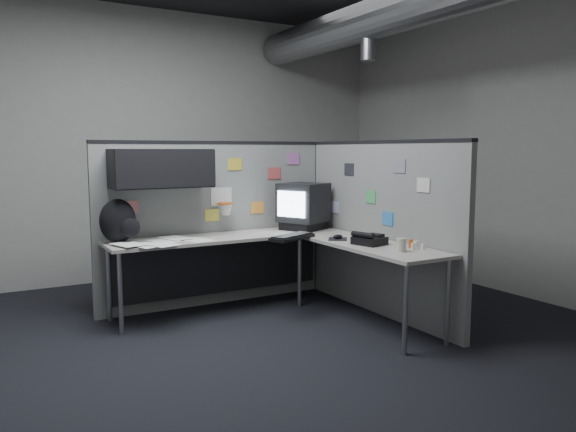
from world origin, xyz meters
TOP-DOWN VIEW (x-y plane):
  - room at (0.56, 0.00)m, footprint 5.62×5.62m
  - partition_back at (-0.25, 1.23)m, footprint 2.44×0.42m
  - partition_right at (1.10, 0.22)m, footprint 0.07×2.23m
  - desk at (0.15, 0.70)m, footprint 2.31×2.11m
  - monitor at (0.74, 0.99)m, footprint 0.55×0.55m
  - keyboard at (0.32, 0.49)m, footprint 0.52×0.35m
  - mouse at (0.68, 0.27)m, footprint 0.25×0.26m
  - phone at (0.74, -0.10)m, footprint 0.27×0.29m
  - bottles at (0.95, -0.44)m, footprint 0.11×0.15m
  - cup at (0.76, -0.50)m, footprint 0.08×0.08m
  - papers at (-0.78, 0.87)m, footprint 0.90×0.65m
  - backpack at (-1.10, 1.06)m, footprint 0.37×0.33m

SIDE VIEW (x-z plane):
  - desk at x=0.15m, z-range 0.25..0.98m
  - papers at x=-0.78m, z-range 0.73..0.75m
  - mouse at x=0.68m, z-range 0.72..0.77m
  - keyboard at x=0.32m, z-range 0.73..0.77m
  - bottles at x=0.95m, z-range 0.72..0.80m
  - phone at x=0.74m, z-range 0.72..0.83m
  - cup at x=0.76m, z-range 0.73..0.84m
  - partition_right at x=1.10m, z-range 0.00..1.63m
  - backpack at x=-1.10m, z-range 0.72..1.11m
  - monitor at x=0.74m, z-range 0.74..1.21m
  - partition_back at x=-0.25m, z-range 0.18..1.81m
  - room at x=0.56m, z-range 0.49..3.71m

